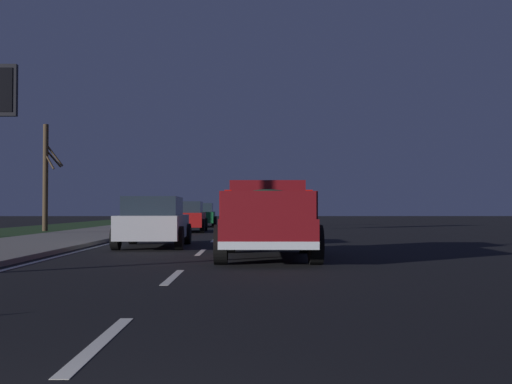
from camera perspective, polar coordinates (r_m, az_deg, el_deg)
name	(u,v)px	position (r m, az deg, el deg)	size (l,w,h in m)	color
ground	(221,234)	(29.19, -3.19, -3.84)	(144.00, 144.00, 0.00)	black
sidewalk_shoulder	(98,233)	(29.98, -14.16, -3.62)	(108.00, 4.00, 0.12)	slate
lane_markings	(170,233)	(30.87, -7.81, -3.70)	(108.00, 3.54, 0.01)	silver
pickup_truck	(268,217)	(15.09, 1.06, -2.27)	(5.46, 2.36, 1.87)	maroon
sedan_green	(200,215)	(41.08, -5.07, -2.07)	(4.45, 2.10, 1.54)	#14592D
sedan_red	(186,216)	(32.04, -6.37, -2.22)	(4.44, 2.09, 1.54)	maroon
sedan_silver	(154,221)	(19.56, -9.23, -2.66)	(4.44, 2.09, 1.54)	#B2B5BA
bare_tree_far	(46,176)	(34.95, -18.53, 1.38)	(0.97, 1.03, 5.65)	#423323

